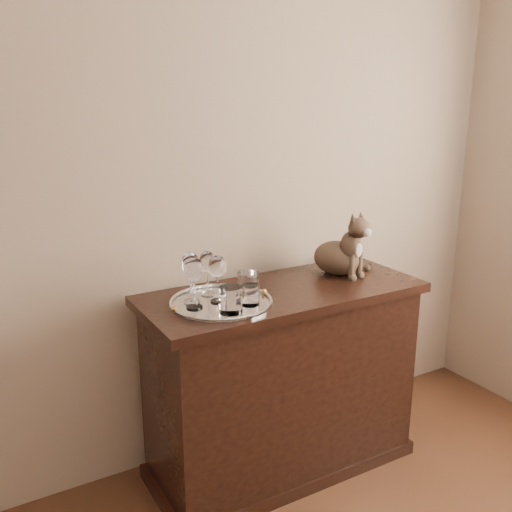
{
  "coord_description": "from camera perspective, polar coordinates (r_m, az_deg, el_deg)",
  "views": [
    {
      "loc": [
        -0.62,
        0.04,
        1.64
      ],
      "look_at": [
        0.47,
        1.95,
        1.01
      ],
      "focal_mm": 40.0,
      "sensor_mm": 36.0,
      "label": 1
    }
  ],
  "objects": [
    {
      "name": "tumbler_c",
      "position": [
        2.28,
        -0.81,
        -2.79
      ],
      "size": [
        0.09,
        0.09,
        0.1
      ],
      "primitive_type": "cylinder",
      "color": "silver",
      "rests_on": "tray"
    },
    {
      "name": "tumbler_a",
      "position": [
        2.18,
        -0.58,
        -3.93
      ],
      "size": [
        0.07,
        0.07,
        0.08
      ],
      "primitive_type": "cylinder",
      "color": "silver",
      "rests_on": "tray"
    },
    {
      "name": "wine_glass_b",
      "position": [
        2.28,
        -4.85,
        -1.69
      ],
      "size": [
        0.07,
        0.07,
        0.18
      ],
      "primitive_type": null,
      "color": "white",
      "rests_on": "tray"
    },
    {
      "name": "wine_glass_a",
      "position": [
        2.2,
        -6.53,
        -2.15
      ],
      "size": [
        0.08,
        0.08,
        0.2
      ],
      "primitive_type": null,
      "color": "white",
      "rests_on": "tray"
    },
    {
      "name": "sideboard",
      "position": [
        2.56,
        2.6,
        -12.36
      ],
      "size": [
        1.2,
        0.5,
        0.85
      ],
      "primitive_type": null,
      "color": "black",
      "rests_on": "ground"
    },
    {
      "name": "wine_glass_d",
      "position": [
        2.2,
        -3.86,
        -2.26
      ],
      "size": [
        0.07,
        0.07,
        0.19
      ],
      "primitive_type": null,
      "color": "white",
      "rests_on": "tray"
    },
    {
      "name": "wine_glass_c",
      "position": [
        2.14,
        -6.24,
        -2.66
      ],
      "size": [
        0.08,
        0.08,
        0.2
      ],
      "primitive_type": null,
      "color": "white",
      "rests_on": "tray"
    },
    {
      "name": "tray",
      "position": [
        2.22,
        -3.5,
        -4.76
      ],
      "size": [
        0.4,
        0.4,
        0.01
      ],
      "primitive_type": "cylinder",
      "color": "silver",
      "rests_on": "sideboard"
    },
    {
      "name": "tumbler_b",
      "position": [
        2.1,
        -2.55,
        -4.4
      ],
      "size": [
        0.09,
        0.09,
        0.1
      ],
      "primitive_type": "cylinder",
      "color": "white",
      "rests_on": "tray"
    },
    {
      "name": "wall_back",
      "position": [
        2.31,
        -14.2,
        8.28
      ],
      "size": [
        4.0,
        0.1,
        2.7
      ],
      "primitive_type": "cube",
      "color": "tan",
      "rests_on": "ground"
    },
    {
      "name": "cat",
      "position": [
        2.58,
        8.21,
        1.43
      ],
      "size": [
        0.35,
        0.33,
        0.3
      ],
      "primitive_type": null,
      "rotation": [
        0.0,
        0.0,
        0.21
      ],
      "color": "#493C2B",
      "rests_on": "sideboard"
    }
  ]
}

